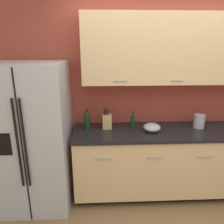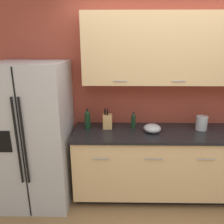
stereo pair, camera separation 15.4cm
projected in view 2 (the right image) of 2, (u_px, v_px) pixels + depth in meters
name	position (u px, v px, depth m)	size (l,w,h in m)	color
wall_back	(165.00, 82.00, 2.83)	(10.00, 0.39, 2.60)	#993D2D
counter_unit	(171.00, 163.00, 2.86)	(2.51, 0.64, 0.91)	black
refrigerator	(35.00, 135.00, 2.68)	(0.84, 0.80, 1.76)	#B2B2B5
knife_block	(108.00, 121.00, 2.80)	(0.12, 0.11, 0.27)	tan
wine_bottle	(87.00, 119.00, 2.78)	(0.08, 0.08, 0.26)	black
oil_bottle	(133.00, 121.00, 2.80)	(0.06, 0.06, 0.22)	black
steel_canister	(202.00, 123.00, 2.76)	(0.14, 0.14, 0.19)	#A3A3A5
mixing_bowl	(152.00, 128.00, 2.68)	(0.21, 0.21, 0.10)	#A3A3A5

